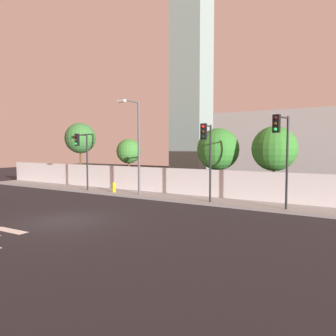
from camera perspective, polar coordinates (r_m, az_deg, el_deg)
ground_plane at (r=16.00m, az=-17.91°, el=-8.87°), size 80.00×80.00×0.00m
sidewalk at (r=22.10m, az=-1.47°, el=-5.04°), size 36.00×2.40×0.15m
perimeter_wall at (r=23.06m, az=0.28°, el=-2.24°), size 36.00×0.18×1.80m
traffic_light_left at (r=17.39m, az=19.48°, el=4.44°), size 0.55×1.50×4.90m
traffic_light_center at (r=25.02m, az=-15.09°, el=3.22°), size 0.38×1.11×4.28m
traffic_light_right at (r=18.75m, az=6.89°, el=3.94°), size 0.35×1.40×4.61m
street_lamp_curbside at (r=22.08m, az=-5.63°, el=5.04°), size 0.61×1.94×6.39m
fire_hydrant at (r=23.92m, az=-9.57°, el=-3.30°), size 0.44×0.26×0.73m
roadside_tree_leftmost at (r=30.27m, az=-15.29°, el=5.11°), size 2.75×2.75×5.64m
roadside_tree_midleft at (r=26.48m, az=-6.98°, el=2.94°), size 2.00×2.00×4.11m
roadside_tree_midright at (r=22.45m, az=8.87°, el=3.28°), size 2.90×2.90×4.74m
roadside_tree_rightmost at (r=21.27m, az=18.35°, el=3.26°), size 2.82×2.82×4.76m
low_building_distant at (r=34.20m, az=20.86°, el=3.47°), size 13.88×6.00×6.90m
tower_on_skyline at (r=52.65m, az=4.18°, el=16.20°), size 5.31×5.00×29.69m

